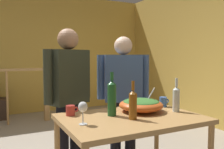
# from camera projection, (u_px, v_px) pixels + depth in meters

# --- Properties ---
(back_wall) EXTENTS (5.95, 0.10, 2.82)m
(back_wall) POSITION_uv_depth(u_px,v_px,m) (27.00, 53.00, 5.58)
(back_wall) COLOR gold
(back_wall) RESTS_ON ground_plane
(side_wall_right) EXTENTS (0.10, 4.92, 2.82)m
(side_wall_right) POSITION_uv_depth(u_px,v_px,m) (196.00, 52.00, 4.86)
(side_wall_right) COLOR gold
(side_wall_right) RESTS_ON ground_plane
(serving_table) EXTENTS (1.20, 0.82, 0.80)m
(serving_table) POSITION_uv_depth(u_px,v_px,m) (131.00, 126.00, 2.09)
(serving_table) COLOR #B2844C
(serving_table) RESTS_ON ground_plane
(salad_bowl) EXTENTS (0.42, 0.42, 0.22)m
(salad_bowl) POSITION_uv_depth(u_px,v_px,m) (141.00, 104.00, 2.27)
(salad_bowl) COLOR #DB5B23
(salad_bowl) RESTS_ON serving_table
(wine_glass) EXTENTS (0.07, 0.07, 0.18)m
(wine_glass) POSITION_uv_depth(u_px,v_px,m) (83.00, 108.00, 1.82)
(wine_glass) COLOR silver
(wine_glass) RESTS_ON serving_table
(wine_bottle_green) EXTENTS (0.08, 0.08, 0.39)m
(wine_bottle_green) POSITION_uv_depth(u_px,v_px,m) (112.00, 97.00, 2.10)
(wine_bottle_green) COLOR #1E5628
(wine_bottle_green) RESTS_ON serving_table
(wine_bottle_clear) EXTENTS (0.06, 0.06, 0.32)m
(wine_bottle_clear) POSITION_uv_depth(u_px,v_px,m) (176.00, 98.00, 2.26)
(wine_bottle_clear) COLOR silver
(wine_bottle_clear) RESTS_ON serving_table
(wine_bottle_amber) EXTENTS (0.07, 0.07, 0.32)m
(wine_bottle_amber) POSITION_uv_depth(u_px,v_px,m) (133.00, 104.00, 1.98)
(wine_bottle_amber) COLOR brown
(wine_bottle_amber) RESTS_ON serving_table
(mug_red) EXTENTS (0.11, 0.08, 0.09)m
(mug_red) POSITION_uv_depth(u_px,v_px,m) (71.00, 110.00, 2.11)
(mug_red) COLOR #B7332D
(mug_red) RESTS_ON serving_table
(mug_blue) EXTENTS (0.11, 0.08, 0.10)m
(mug_blue) POSITION_uv_depth(u_px,v_px,m) (163.00, 102.00, 2.49)
(mug_blue) COLOR #3866B2
(mug_blue) RESTS_ON serving_table
(person_standing_left) EXTENTS (0.57, 0.37, 1.62)m
(person_standing_left) POSITION_uv_depth(u_px,v_px,m) (69.00, 90.00, 2.58)
(person_standing_left) COLOR black
(person_standing_left) RESTS_ON ground_plane
(person_standing_right) EXTENTS (0.58, 0.37, 1.56)m
(person_standing_right) POSITION_uv_depth(u_px,v_px,m) (123.00, 90.00, 2.89)
(person_standing_right) COLOR black
(person_standing_right) RESTS_ON ground_plane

